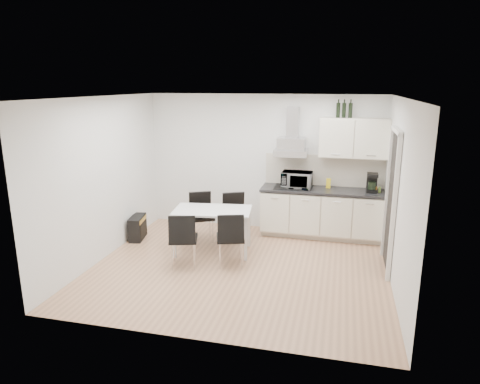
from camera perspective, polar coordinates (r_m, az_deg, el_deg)
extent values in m
plane|color=tan|center=(6.78, -0.10, -10.01)|extent=(4.50, 4.50, 0.00)
cube|color=white|center=(8.27, 3.17, 3.90)|extent=(4.50, 0.10, 2.60)
cube|color=white|center=(4.51, -6.13, -5.09)|extent=(4.50, 0.10, 2.60)
cube|color=white|center=(7.21, -17.77, 1.68)|extent=(0.10, 4.00, 2.60)
cube|color=white|center=(6.24, 20.41, -0.45)|extent=(0.10, 4.00, 2.60)
plane|color=white|center=(6.18, -0.12, 12.53)|extent=(4.50, 4.50, 0.00)
cube|color=white|center=(6.82, 19.40, -1.32)|extent=(0.08, 1.04, 2.10)
cube|color=beige|center=(8.22, 10.65, -5.43)|extent=(2.16, 0.52, 0.10)
cube|color=silver|center=(8.05, 10.78, -2.64)|extent=(2.20, 0.60, 0.76)
cube|color=black|center=(7.93, 10.92, 0.24)|extent=(2.22, 0.64, 0.04)
cube|color=beige|center=(8.15, 11.13, 2.85)|extent=(2.20, 0.02, 0.58)
cube|color=silver|center=(7.89, 14.95, 6.97)|extent=(1.20, 0.35, 0.70)
cube|color=silver|center=(7.92, 6.85, 5.92)|extent=(0.60, 0.46, 0.30)
cube|color=silver|center=(7.97, 7.04, 9.23)|extent=(0.22, 0.20, 0.55)
imported|color=silver|center=(7.90, 7.59, 1.85)|extent=(0.55, 0.32, 0.37)
cube|color=yellow|center=(8.01, 11.71, 1.15)|extent=(0.08, 0.04, 0.18)
cylinder|color=brown|center=(7.89, 17.68, 0.31)|extent=(0.04, 0.04, 0.11)
cylinder|color=#4C6626|center=(7.90, 18.11, 0.29)|extent=(0.04, 0.04, 0.11)
cylinder|color=black|center=(7.84, 12.96, 10.80)|extent=(0.07, 0.07, 0.32)
cylinder|color=black|center=(7.84, 13.70, 10.76)|extent=(0.07, 0.07, 0.32)
cylinder|color=black|center=(7.84, 14.52, 10.71)|extent=(0.07, 0.07, 0.32)
cube|color=white|center=(7.14, -3.69, -2.46)|extent=(1.36, 0.89, 0.03)
cube|color=white|center=(7.09, -8.77, -5.92)|extent=(0.06, 0.06, 0.72)
cube|color=white|center=(6.89, 0.76, -6.35)|extent=(0.06, 0.06, 0.72)
cube|color=white|center=(7.66, -7.59, -4.32)|extent=(0.06, 0.06, 0.72)
cube|color=white|center=(7.48, 1.20, -4.66)|extent=(0.06, 0.06, 0.72)
cube|color=black|center=(8.11, -13.52, -4.63)|extent=(0.31, 0.55, 0.43)
cube|color=gold|center=(8.01, -12.86, -3.66)|extent=(0.10, 0.46, 0.07)
cube|color=black|center=(8.60, -1.66, -3.48)|extent=(0.25, 0.24, 0.33)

